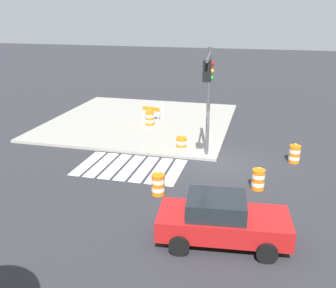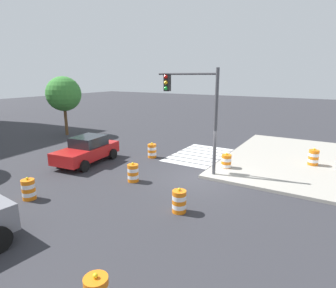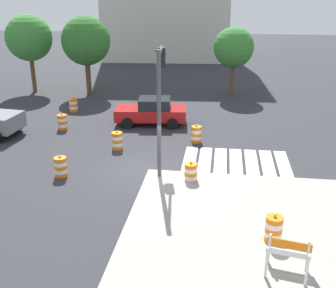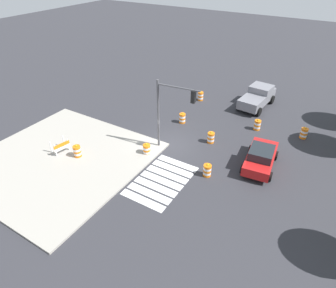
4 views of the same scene
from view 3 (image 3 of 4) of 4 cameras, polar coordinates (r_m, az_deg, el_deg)
The scene contains 16 objects.
ground_plane at distance 18.95m, azimuth -2.70°, elevation -3.93°, with size 120.00×120.00×0.00m, color #2D2D33.
sidewalk_corner at distance 13.75m, azimuth 18.70°, elevation -15.42°, with size 12.00×12.00×0.15m, color #9E998E.
crosswalk_stripes at distance 20.33m, azimuth 9.39°, elevation -2.38°, with size 5.10×3.20×0.02m.
sports_car at distance 25.33m, azimuth -2.30°, elevation 4.56°, with size 4.47×2.49×1.63m.
traffic_barrel_near_corner at distance 25.20m, azimuth -14.42°, elevation 2.95°, with size 0.56×0.56×1.02m.
traffic_barrel_crosswalk_end at distance 17.80m, azimuth 3.18°, elevation -4.06°, with size 0.56×0.56×1.02m.
traffic_barrel_median_far at distance 21.62m, azimuth -7.04°, elevation 0.47°, with size 0.56×0.56×1.02m.
traffic_barrel_far_curb at distance 19.00m, azimuth -14.64°, elevation -3.07°, with size 0.56×0.56×1.02m.
traffic_barrel_lane_center at distance 22.45m, azimuth 3.95°, elevation 1.37°, with size 0.56×0.56×1.02m.
traffic_barrel_opposite_curb at distance 28.77m, azimuth -12.97°, elevation 5.31°, with size 0.56×0.56×1.02m.
traffic_barrel_on_sidewalk at distance 14.10m, azimuth 14.43°, elevation -11.33°, with size 0.56×0.56×1.02m.
construction_barricade at distance 12.89m, azimuth 16.31°, elevation -14.29°, with size 1.37×1.01×1.00m.
traffic_light_pole at distance 18.09m, azimuth -1.15°, elevation 7.99°, with size 0.67×3.28×5.50m.
street_tree_streetside_near at distance 32.59m, azimuth -11.31°, elevation 13.81°, with size 3.68×3.68×5.98m.
street_tree_streetside_mid at distance 34.56m, azimuth -18.71°, elevation 13.74°, with size 3.56×3.56×6.04m.
street_tree_streetside_far at distance 32.05m, azimuth 9.09°, elevation 13.06°, with size 3.03×3.03×5.21m.
Camera 3 is at (3.18, -16.88, 8.00)m, focal length 44.00 mm.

